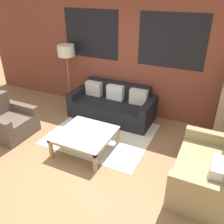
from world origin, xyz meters
name	(u,v)px	position (x,y,z in m)	size (l,w,h in m)	color
ground_plane	(73,167)	(0.00, 0.00, 0.00)	(16.00, 16.00, 0.00)	#8E6642
wall_back_brick	(129,55)	(0.00, 2.44, 1.41)	(8.40, 0.09, 2.80)	brown
rug	(102,133)	(-0.04, 1.16, 0.00)	(2.07, 1.79, 0.00)	silver
couch_dark	(113,106)	(-0.17, 1.95, 0.29)	(1.94, 0.88, 0.78)	black
settee_vintage	(206,171)	(2.10, 0.53, 0.31)	(0.80, 1.41, 0.92)	#99845B
armchair_corner	(9,123)	(-1.77, 0.32, 0.28)	(0.80, 0.84, 0.84)	brown
coffee_table	(85,135)	(-0.04, 0.53, 0.34)	(0.99, 0.99, 0.39)	silver
floor_lamp	(66,53)	(-1.47, 2.07, 1.37)	(0.41, 0.41, 1.56)	olive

